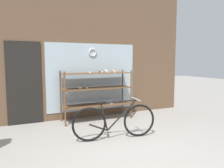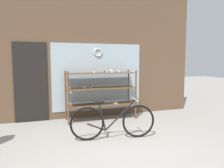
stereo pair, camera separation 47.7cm
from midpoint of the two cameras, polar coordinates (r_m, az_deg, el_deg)
The scene contains 4 objects.
ground_plane at distance 4.05m, azimuth 7.44°, elevation -17.50°, with size 30.00×30.00×0.00m, color gray.
storefront_facade at distance 6.26m, azimuth -3.73°, elevation 8.60°, with size 6.38×0.13×3.89m.
display_case at distance 5.97m, azimuth -0.54°, elevation -1.38°, with size 1.90×0.57×1.37m.
bicycle at distance 4.56m, azimuth 3.29°, elevation -9.74°, with size 1.76×0.46×0.83m.
Camera 2 is at (-1.43, -3.41, 1.62)m, focal length 35.00 mm.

